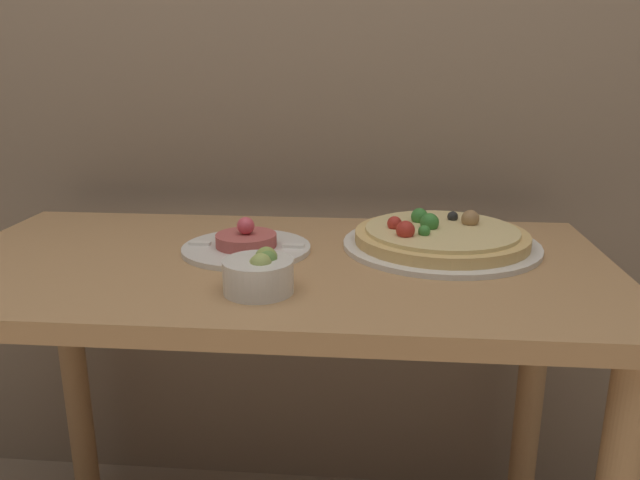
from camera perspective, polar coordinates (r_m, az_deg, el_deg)
name	(u,v)px	position (r m, az deg, el deg)	size (l,w,h in m)	color
dining_table	(277,324)	(1.17, -3.96, -7.71)	(1.20, 0.61, 0.76)	#AD7F51
pizza_plate	(441,238)	(1.20, 10.97, 0.18)	(0.37, 0.37, 0.07)	silver
tartare_plate	(246,245)	(1.17, -6.75, -0.45)	(0.24, 0.24, 0.07)	silver
small_bowl	(260,273)	(0.96, -5.48, -3.05)	(0.11, 0.11, 0.07)	silver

